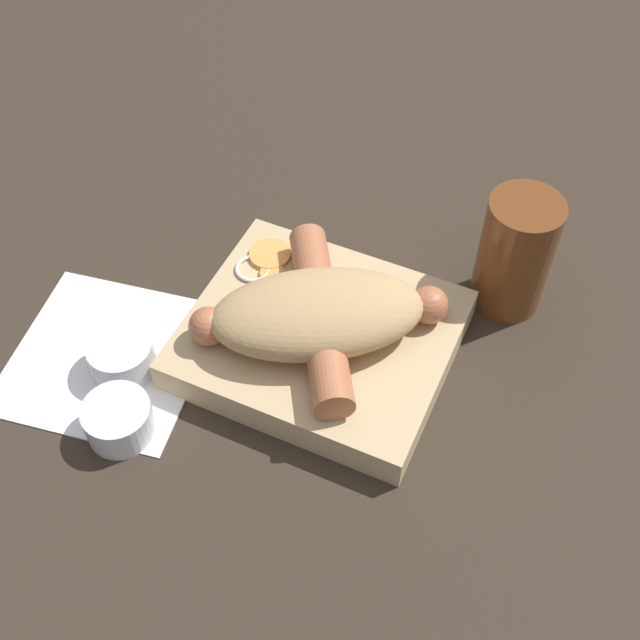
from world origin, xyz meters
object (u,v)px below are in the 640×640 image
at_px(bread_roll, 313,312).
at_px(condiment_cup_near, 122,358).
at_px(food_tray, 320,339).
at_px(drink_glass, 515,254).
at_px(condiment_cup_far, 119,421).
at_px(sausage, 320,315).

bearing_deg(bread_roll, condiment_cup_near, -149.92).
relative_size(food_tray, drink_glass, 1.90).
bearing_deg(food_tray, drink_glass, 44.36).
height_order(condiment_cup_near, condiment_cup_far, same).
xyz_separation_m(condiment_cup_near, condiment_cup_far, (0.03, -0.05, 0.00)).
relative_size(condiment_cup_near, drink_glass, 0.48).
height_order(condiment_cup_far, drink_glass, drink_glass).
relative_size(condiment_cup_far, drink_glass, 0.48).
distance_m(condiment_cup_far, drink_glass, 0.34).
xyz_separation_m(food_tray, condiment_cup_far, (-0.11, -0.13, -0.00)).
xyz_separation_m(bread_roll, sausage, (0.00, 0.01, -0.01)).
height_order(bread_roll, condiment_cup_near, bread_roll).
bearing_deg(bread_roll, sausage, 59.19).
distance_m(food_tray, drink_glass, 0.17).
relative_size(food_tray, condiment_cup_near, 3.97).
bearing_deg(bread_roll, food_tray, 56.99).
xyz_separation_m(sausage, condiment_cup_near, (-0.14, -0.08, -0.03)).
height_order(food_tray, drink_glass, drink_glass).
distance_m(sausage, drink_glass, 0.17).
bearing_deg(sausage, drink_glass, 44.29).
bearing_deg(drink_glass, condiment_cup_near, -142.07).
xyz_separation_m(bread_roll, drink_glass, (0.12, 0.12, 0.00)).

